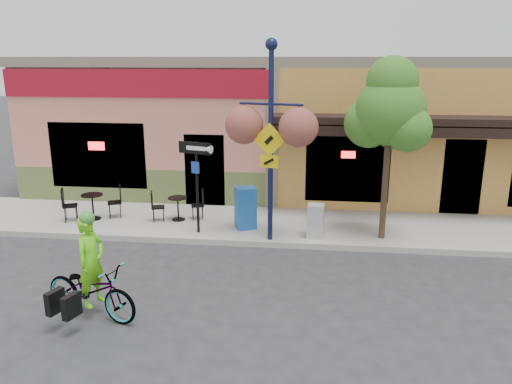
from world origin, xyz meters
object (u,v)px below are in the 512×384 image
at_px(newspaper_box_grey, 315,221).
at_px(building, 309,120).
at_px(bicycle, 91,290).
at_px(street_tree, 388,150).
at_px(newspaper_box_blue, 246,208).
at_px(one_way_sign, 197,188).
at_px(lamp_post, 271,143).
at_px(cyclist_rider, 92,274).

bearing_deg(newspaper_box_grey, building, 97.44).
distance_m(bicycle, street_tree, 7.28).
xyz_separation_m(building, street_tree, (1.95, -6.37, 0.12)).
xyz_separation_m(bicycle, newspaper_box_blue, (2.14, 4.60, 0.19)).
relative_size(one_way_sign, newspaper_box_grey, 2.76).
xyz_separation_m(lamp_post, newspaper_box_grey, (1.10, 0.26, -1.96)).
bearing_deg(building, lamp_post, -96.68).
bearing_deg(cyclist_rider, building, -0.87).
xyz_separation_m(lamp_post, newspaper_box_blue, (-0.71, 0.75, -1.84)).
xyz_separation_m(building, one_way_sign, (-2.66, -6.50, -0.93)).
distance_m(building, newspaper_box_grey, 6.76).
height_order(building, newspaper_box_grey, building).
bearing_deg(newspaper_box_grey, one_way_sign, -175.93).
distance_m(newspaper_box_blue, newspaper_box_grey, 1.88).
height_order(bicycle, cyclist_rider, cyclist_rider).
xyz_separation_m(lamp_post, street_tree, (2.75, 0.42, -0.17)).
relative_size(bicycle, one_way_sign, 0.82).
relative_size(building, bicycle, 9.42).
bearing_deg(cyclist_rider, one_way_sign, 5.09).
height_order(cyclist_rider, newspaper_box_blue, cyclist_rider).
bearing_deg(bicycle, street_tree, -34.85).
xyz_separation_m(cyclist_rider, newspaper_box_grey, (3.90, 4.11, -0.23)).
bearing_deg(newspaper_box_blue, building, 52.54).
xyz_separation_m(bicycle, cyclist_rider, (0.05, 0.00, 0.30)).
bearing_deg(street_tree, one_way_sign, -178.38).
bearing_deg(bicycle, cyclist_rider, -72.22).
bearing_deg(cyclist_rider, newspaper_box_blue, -6.64).
distance_m(cyclist_rider, one_way_sign, 4.28).
bearing_deg(lamp_post, one_way_sign, -176.99).
distance_m(building, bicycle, 11.39).
distance_m(cyclist_rider, lamp_post, 5.07).
distance_m(bicycle, newspaper_box_blue, 5.08).
relative_size(one_way_sign, street_tree, 0.53).
bearing_deg(bicycle, one_way_sign, 4.43).
height_order(building, lamp_post, lamp_post).
bearing_deg(building, bicycle, -108.89).
relative_size(cyclist_rider, newspaper_box_blue, 1.48).
bearing_deg(newspaper_box_blue, one_way_sign, 178.22).
distance_m(cyclist_rider, street_tree, 7.17).
relative_size(bicycle, lamp_post, 0.40).
height_order(lamp_post, newspaper_box_blue, lamp_post).
relative_size(cyclist_rider, street_tree, 0.36).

